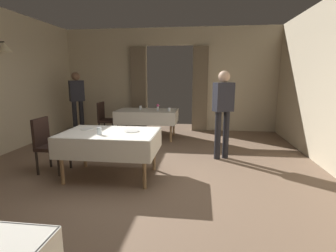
{
  "coord_description": "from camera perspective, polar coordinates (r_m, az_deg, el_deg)",
  "views": [
    {
      "loc": [
        0.95,
        -3.58,
        1.63
      ],
      "look_at": [
        0.44,
        0.39,
        0.84
      ],
      "focal_mm": 27.4,
      "sensor_mm": 36.0,
      "label": 1
    }
  ],
  "objects": [
    {
      "name": "plate_mid_b",
      "position": [
        4.15,
        -8.05,
        -1.11
      ],
      "size": [
        0.24,
        0.24,
        0.01
      ],
      "primitive_type": "cylinder",
      "color": "white",
      "rests_on": "dining_table_mid"
    },
    {
      "name": "glass_far_b",
      "position": [
        6.78,
        -6.14,
        4.09
      ],
      "size": [
        0.07,
        0.07,
        0.11
      ],
      "primitive_type": "cylinder",
      "color": "silver",
      "rests_on": "dining_table_far"
    },
    {
      "name": "person_diner_standing_aside",
      "position": [
        5.07,
        12.13,
        4.04
      ],
      "size": [
        0.42,
        0.35,
        1.72
      ],
      "color": "black",
      "rests_on": "ground"
    },
    {
      "name": "plate_mid_a",
      "position": [
        4.47,
        -17.57,
        -0.63
      ],
      "size": [
        0.21,
        0.21,
        0.01
      ],
      "primitive_type": "cylinder",
      "color": "white",
      "rests_on": "dining_table_mid"
    },
    {
      "name": "person_waiter_by_doorway",
      "position": [
        7.38,
        -19.57,
        5.81
      ],
      "size": [
        0.42,
        0.4,
        1.72
      ],
      "color": "black",
      "rests_on": "ground"
    },
    {
      "name": "ground",
      "position": [
        4.05,
        -7.06,
        -12.67
      ],
      "size": [
        10.08,
        10.08,
        0.0
      ],
      "primitive_type": "plane",
      "color": "#7A604C"
    },
    {
      "name": "chair_mid_left",
      "position": [
        4.81,
        -25.11,
        -3.3
      ],
      "size": [
        0.44,
        0.44,
        0.93
      ],
      "color": "black",
      "rests_on": "ground"
    },
    {
      "name": "chair_far_left",
      "position": [
        7.12,
        -13.76,
        1.83
      ],
      "size": [
        0.44,
        0.44,
        0.93
      ],
      "color": "black",
      "rests_on": "ground"
    },
    {
      "name": "flower_vase_far",
      "position": [
        6.48,
        -2.3,
        4.2
      ],
      "size": [
        0.07,
        0.07,
        0.18
      ],
      "color": "silver",
      "rests_on": "dining_table_far"
    },
    {
      "name": "dining_table_mid",
      "position": [
        4.2,
        -12.73,
        -2.59
      ],
      "size": [
        1.51,
        1.01,
        0.75
      ],
      "color": "olive",
      "rests_on": "ground"
    },
    {
      "name": "dining_table_far",
      "position": [
        6.71,
        -4.65,
        2.72
      ],
      "size": [
        1.56,
        0.9,
        0.75
      ],
      "color": "olive",
      "rests_on": "ground"
    },
    {
      "name": "wall_back",
      "position": [
        7.82,
        0.32,
        10.28
      ],
      "size": [
        6.4,
        0.27,
        3.0
      ],
      "color": "beige",
      "rests_on": "ground"
    },
    {
      "name": "glass_mid_c",
      "position": [
        4.0,
        -15.03,
        -1.11
      ],
      "size": [
        0.07,
        0.07,
        0.11
      ],
      "primitive_type": "cylinder",
      "color": "silver",
      "rests_on": "dining_table_mid"
    },
    {
      "name": "glass_far_c",
      "position": [
        6.43,
        0.28,
        3.71
      ],
      "size": [
        0.07,
        0.07,
        0.09
      ],
      "primitive_type": "cylinder",
      "color": "silver",
      "rests_on": "dining_table_far"
    }
  ]
}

